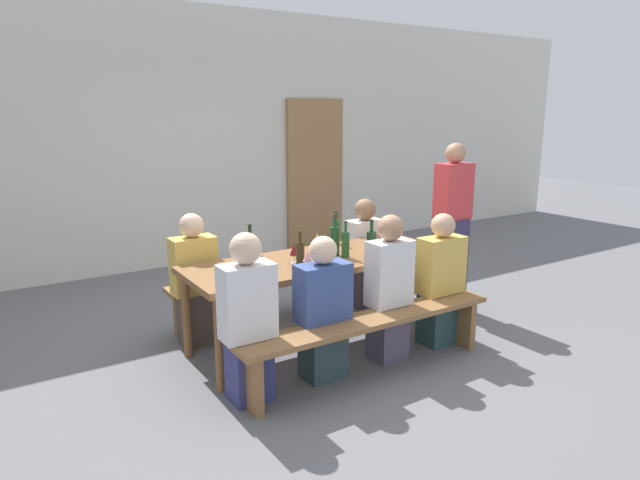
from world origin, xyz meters
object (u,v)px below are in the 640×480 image
(wine_glass_1, at_px, (333,249))
(seated_guest_far_1, at_px, (364,255))
(wine_bottle_0, at_px, (250,247))
(wine_glass_3, at_px, (307,258))
(wine_bottle_5, at_px, (335,240))
(wine_glass_2, at_px, (317,239))
(standing_host, at_px, (451,230))
(tasting_table, at_px, (320,266))
(seated_guest_far_0, at_px, (195,283))
(wine_bottle_2, at_px, (371,245))
(seated_guest_near_0, at_px, (248,321))
(wooden_door, at_px, (315,174))
(wine_glass_4, at_px, (262,260))
(seated_guest_near_2, at_px, (389,291))
(bench_near, at_px, (371,329))
(seated_guest_near_1, at_px, (323,312))
(bench_far, at_px, (280,281))
(wine_glass_0, at_px, (294,250))
(wine_bottle_1, at_px, (346,244))
(seated_guest_near_3, at_px, (440,283))
(wine_bottle_4, at_px, (300,254))
(wine_bottle_3, at_px, (336,231))

(wine_glass_1, bearing_deg, seated_guest_far_1, 40.01)
(wine_bottle_0, xyz_separation_m, wine_glass_3, (0.21, -0.53, 0.00))
(wine_bottle_0, xyz_separation_m, wine_bottle_5, (0.68, -0.22, 0.01))
(wine_glass_2, bearing_deg, standing_host, -5.47)
(tasting_table, distance_m, seated_guest_far_0, 1.06)
(wine_bottle_2, distance_m, seated_guest_near_0, 1.31)
(wooden_door, distance_m, wine_glass_2, 3.33)
(wine_glass_4, height_order, standing_host, standing_host)
(wine_bottle_0, xyz_separation_m, seated_guest_near_2, (0.82, -0.77, -0.30))
(bench_near, bearing_deg, wine_glass_1, 89.99)
(bench_near, xyz_separation_m, seated_guest_far_0, (-0.89, 1.25, 0.18))
(seated_guest_near_0, bearing_deg, wine_glass_3, -69.05)
(seated_guest_near_2, bearing_deg, seated_guest_far_1, -28.22)
(wine_bottle_5, height_order, seated_guest_near_1, wine_bottle_5)
(wine_bottle_5, bearing_deg, standing_host, 1.14)
(bench_far, bearing_deg, wine_glass_3, -107.25)
(tasting_table, xyz_separation_m, wine_bottle_2, (0.32, -0.28, 0.20))
(bench_near, relative_size, standing_host, 1.31)
(wine_glass_0, xyz_separation_m, seated_guest_near_2, (0.56, -0.51, -0.30))
(tasting_table, relative_size, wine_bottle_2, 6.78)
(wine_bottle_0, bearing_deg, wine_glass_2, -5.23)
(wine_glass_0, bearing_deg, bench_far, 70.01)
(wine_bottle_1, height_order, seated_guest_near_2, seated_guest_near_2)
(wooden_door, xyz_separation_m, seated_guest_near_3, (-0.98, -3.53, -0.52))
(tasting_table, distance_m, bench_near, 0.77)
(wine_bottle_0, height_order, seated_guest_far_0, seated_guest_far_0)
(seated_guest_near_3, bearing_deg, seated_guest_far_1, -1.74)
(wine_glass_4, distance_m, seated_guest_near_1, 0.59)
(wine_glass_3, relative_size, seated_guest_far_0, 0.14)
(wine_glass_4, bearing_deg, wine_bottle_4, 4.37)
(wine_bottle_1, relative_size, standing_host, 0.19)
(wine_bottle_3, height_order, seated_guest_near_2, seated_guest_near_2)
(wine_bottle_3, bearing_deg, wooden_door, 61.50)
(bench_near, xyz_separation_m, standing_host, (1.54, 0.72, 0.44))
(wine_bottle_0, distance_m, wine_bottle_4, 0.46)
(seated_guest_near_2, bearing_deg, wine_bottle_0, 46.88)
(wine_bottle_2, bearing_deg, wine_bottle_4, 170.85)
(seated_guest_near_2, relative_size, seated_guest_near_3, 1.04)
(wine_glass_0, distance_m, seated_guest_far_0, 0.92)
(wine_bottle_0, height_order, standing_host, standing_host)
(seated_guest_near_1, bearing_deg, wine_bottle_1, -49.00)
(wine_glass_1, distance_m, seated_guest_near_3, 0.98)
(wine_bottle_3, height_order, seated_guest_near_0, seated_guest_near_0)
(wine_bottle_4, distance_m, wine_glass_4, 0.34)
(bench_far, bearing_deg, wooden_door, 51.35)
(wine_glass_3, bearing_deg, wine_glass_0, 80.35)
(wine_glass_1, relative_size, wine_glass_3, 1.01)
(wine_bottle_4, relative_size, seated_guest_far_0, 0.26)
(bench_near, height_order, seated_guest_near_3, seated_guest_near_3)
(wine_bottle_3, distance_m, wine_bottle_5, 0.42)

